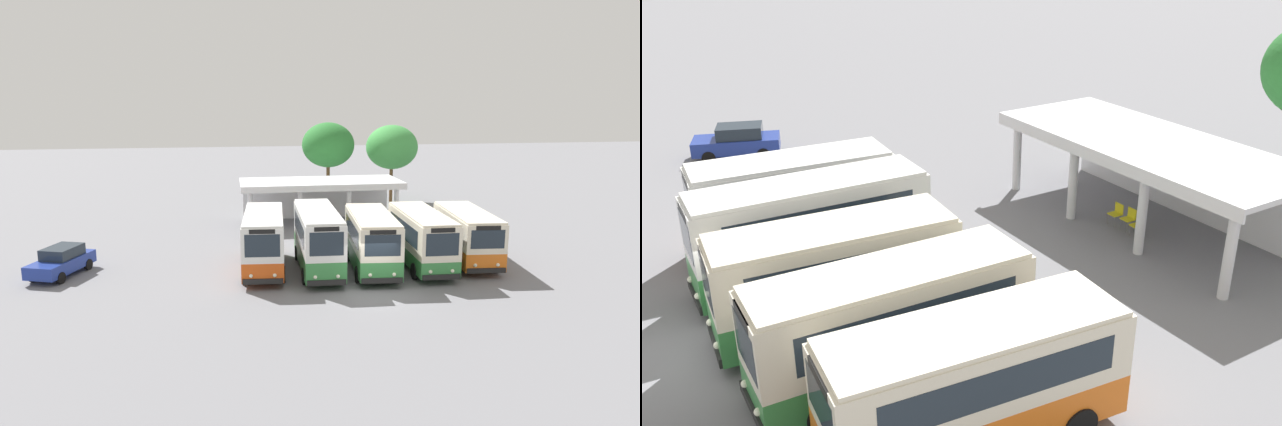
{
  "view_description": "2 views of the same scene",
  "coord_description": "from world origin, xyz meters",
  "views": [
    {
      "loc": [
        -7.12,
        -26.92,
        9.76
      ],
      "look_at": [
        -1.39,
        8.34,
        2.55
      ],
      "focal_mm": 32.23,
      "sensor_mm": 36.0,
      "label": 1
    },
    {
      "loc": [
        17.72,
        -2.35,
        11.3
      ],
      "look_at": [
        0.44,
        8.37,
        2.52
      ],
      "focal_mm": 39.35,
      "sensor_mm": 36.0,
      "label": 2
    }
  ],
  "objects": [
    {
      "name": "parked_car_flank",
      "position": [
        -16.4,
        5.72,
        0.83
      ],
      "size": [
        3.06,
        4.49,
        1.62
      ],
      "color": "black",
      "rests_on": "ground"
    },
    {
      "name": "waiting_chair_second_from_end",
      "position": [
        0.23,
        16.05,
        0.52
      ],
      "size": [
        0.45,
        0.45,
        0.86
      ],
      "color": "slate",
      "rests_on": "ground"
    },
    {
      "name": "terminal_canopy",
      "position": [
        0.03,
        17.45,
        2.59
      ],
      "size": [
        12.47,
        5.08,
        3.4
      ],
      "color": "silver",
      "rests_on": "ground"
    },
    {
      "name": "city_bus_second_in_row",
      "position": [
        -2.17,
        4.29,
        1.95
      ],
      "size": [
        2.46,
        7.7,
        3.55
      ],
      "color": "black",
      "rests_on": "ground"
    },
    {
      "name": "city_bus_fourth_amber",
      "position": [
        3.9,
        4.12,
        1.8
      ],
      "size": [
        2.46,
        7.43,
        3.26
      ],
      "color": "black",
      "rests_on": "ground"
    },
    {
      "name": "ground_plane",
      "position": [
        0.0,
        0.0,
        0.0
      ],
      "size": [
        180.0,
        180.0,
        0.0
      ],
      "primitive_type": "plane",
      "color": "slate"
    },
    {
      "name": "city_bus_fifth_blue",
      "position": [
        6.93,
        4.66,
        1.73
      ],
      "size": [
        2.91,
        7.23,
        3.13
      ],
      "color": "black",
      "rests_on": "ground"
    },
    {
      "name": "waiting_chair_end_by_column",
      "position": [
        -0.39,
        15.98,
        0.52
      ],
      "size": [
        0.45,
        0.45,
        0.86
      ],
      "color": "slate",
      "rests_on": "ground"
    },
    {
      "name": "waiting_chair_middle_seat",
      "position": [
        0.86,
        15.93,
        0.52
      ],
      "size": [
        0.45,
        0.45,
        0.86
      ],
      "color": "slate",
      "rests_on": "ground"
    },
    {
      "name": "city_bus_middle_cream",
      "position": [
        0.86,
        3.86,
        1.82
      ],
      "size": [
        2.87,
        7.18,
        3.31
      ],
      "color": "black",
      "rests_on": "ground"
    },
    {
      "name": "city_bus_nearest_orange",
      "position": [
        -5.2,
        4.77,
        1.86
      ],
      "size": [
        2.78,
        7.3,
        3.37
      ],
      "color": "black",
      "rests_on": "ground"
    }
  ]
}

